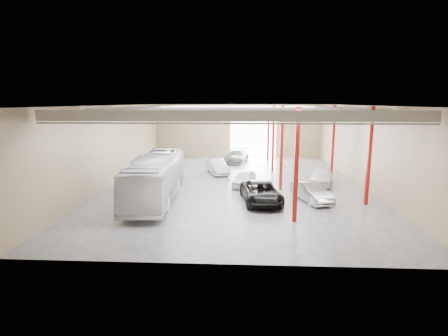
# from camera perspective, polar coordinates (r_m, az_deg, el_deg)

# --- Properties ---
(depot_shell) EXTENTS (22.12, 32.12, 7.06)m
(depot_shell) POSITION_cam_1_polar(r_m,az_deg,el_deg) (31.37, 2.25, 6.49)
(depot_shell) COLOR #49484E
(depot_shell) RESTS_ON ground
(coach_bus) EXTENTS (3.53, 12.24, 3.37)m
(coach_bus) POSITION_cam_1_polar(r_m,az_deg,el_deg) (26.88, -11.01, -1.50)
(coach_bus) COLOR silver
(coach_bus) RESTS_ON ground
(black_sedan) EXTENTS (3.25, 5.83, 1.54)m
(black_sedan) POSITION_cam_1_polar(r_m,az_deg,el_deg) (25.68, 6.07, -4.03)
(black_sedan) COLOR black
(black_sedan) RESTS_ON ground
(car_row_a) EXTENTS (2.45, 4.25, 1.36)m
(car_row_a) POSITION_cam_1_polar(r_m,az_deg,el_deg) (30.72, 3.36, -1.71)
(car_row_a) COLOR white
(car_row_a) RESTS_ON ground
(car_row_b) EXTENTS (2.91, 4.64, 1.44)m
(car_row_b) POSITION_cam_1_polar(r_m,az_deg,el_deg) (35.90, -1.13, 0.18)
(car_row_b) COLOR silver
(car_row_b) RESTS_ON ground
(car_row_c) EXTENTS (3.38, 5.56, 1.51)m
(car_row_c) POSITION_cam_1_polar(r_m,az_deg,el_deg) (42.96, 2.09, 1.96)
(car_row_c) COLOR slate
(car_row_c) RESTS_ON ground
(car_right_near) EXTENTS (2.75, 4.61, 1.43)m
(car_right_near) POSITION_cam_1_polar(r_m,az_deg,el_deg) (26.77, 14.05, -3.80)
(car_right_near) COLOR #A2A3A7
(car_right_near) RESTS_ON ground
(car_right_far) EXTENTS (3.09, 5.00, 1.59)m
(car_right_far) POSITION_cam_1_polar(r_m,az_deg,el_deg) (32.28, 15.54, -1.28)
(car_right_far) COLOR white
(car_right_far) RESTS_ON ground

